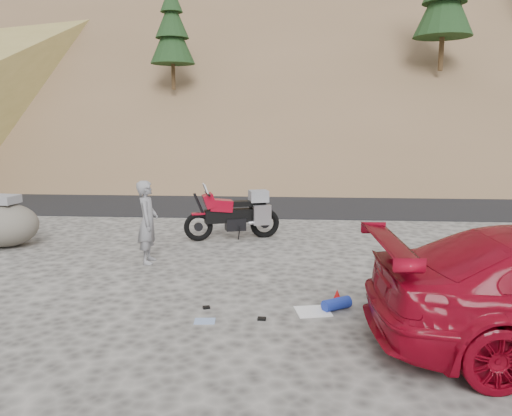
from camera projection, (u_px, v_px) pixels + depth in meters
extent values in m
plane|color=#454340|center=(218.00, 277.00, 9.21)|extent=(140.00, 140.00, 0.00)
cube|color=black|center=(254.00, 200.00, 18.05)|extent=(120.00, 7.00, 0.05)
cube|color=brown|center=(301.00, 49.00, 37.13)|extent=(110.00, 51.90, 46.72)
cube|color=brown|center=(301.00, 45.00, 37.08)|extent=(110.00, 43.28, 36.46)
cube|color=brown|center=(299.00, 18.00, 55.71)|extent=(120.00, 40.00, 30.00)
cylinder|color=#3A2915|center=(173.00, 74.00, 22.37)|extent=(0.17, 0.17, 1.40)
cone|color=black|center=(172.00, 38.00, 22.10)|extent=(2.00, 2.00, 2.25)
cone|color=black|center=(172.00, 17.00, 21.95)|extent=(1.50, 1.50, 1.76)
cylinder|color=#3A2915|center=(441.00, 50.00, 22.35)|extent=(0.22, 0.22, 1.82)
cone|color=black|center=(444.00, 2.00, 22.00)|extent=(2.60, 2.60, 2.92)
torus|color=black|center=(198.00, 227.00, 11.89)|extent=(0.70, 0.34, 0.70)
cylinder|color=black|center=(198.00, 227.00, 11.89)|extent=(0.22, 0.13, 0.21)
torus|color=black|center=(265.00, 223.00, 12.28)|extent=(0.75, 0.37, 0.74)
cylinder|color=black|center=(265.00, 223.00, 12.28)|extent=(0.25, 0.15, 0.23)
cylinder|color=black|center=(202.00, 211.00, 11.84)|extent=(0.40, 0.18, 0.86)
cylinder|color=black|center=(208.00, 194.00, 11.81)|extent=(0.25, 0.64, 0.05)
cube|color=black|center=(231.00, 216.00, 12.04)|extent=(1.29, 0.63, 0.32)
cube|color=black|center=(235.00, 224.00, 12.10)|extent=(0.55, 0.45, 0.30)
cube|color=maroon|center=(221.00, 205.00, 11.94)|extent=(0.63, 0.47, 0.33)
cube|color=maroon|center=(209.00, 201.00, 11.85)|extent=(0.42, 0.44, 0.37)
cube|color=silver|center=(206.00, 189.00, 11.78)|extent=(0.22, 0.34, 0.27)
cube|color=black|center=(242.00, 204.00, 12.05)|extent=(0.63, 0.40, 0.13)
cube|color=black|center=(258.00, 205.00, 12.16)|extent=(0.41, 0.30, 0.11)
cube|color=silver|center=(262.00, 215.00, 11.94)|extent=(0.44, 0.25, 0.48)
cube|color=silver|center=(257.00, 211.00, 12.47)|extent=(0.44, 0.25, 0.48)
cube|color=gray|center=(259.00, 196.00, 12.13)|extent=(0.53, 0.48, 0.28)
cube|color=maroon|center=(198.00, 214.00, 11.84)|extent=(0.34, 0.22, 0.04)
cylinder|color=black|center=(239.00, 233.00, 11.97)|extent=(0.09, 0.22, 0.39)
cylinder|color=silver|center=(258.00, 222.00, 12.08)|extent=(0.49, 0.24, 0.14)
imported|color=gray|center=(149.00, 262.00, 10.18)|extent=(0.47, 0.65, 1.68)
ellipsoid|color=#59534C|center=(4.00, 225.00, 11.38)|extent=(1.88, 1.74, 1.00)
cube|color=gray|center=(2.00, 199.00, 11.28)|extent=(0.71, 0.58, 0.18)
cube|color=white|center=(313.00, 311.00, 7.56)|extent=(0.59, 0.55, 0.02)
cylinder|color=#1B30A2|center=(337.00, 304.00, 7.63)|extent=(0.49, 0.41, 0.19)
cylinder|color=#1B30A2|center=(439.00, 310.00, 7.36)|extent=(0.08, 0.08, 0.19)
cone|color=red|center=(337.00, 295.00, 7.98)|extent=(0.16, 0.16, 0.20)
cube|color=black|center=(262.00, 319.00, 7.26)|extent=(0.13, 0.09, 0.03)
cube|color=black|center=(206.00, 307.00, 7.69)|extent=(0.13, 0.11, 0.04)
cube|color=#7C94C0|center=(205.00, 321.00, 7.20)|extent=(0.32, 0.24, 0.01)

